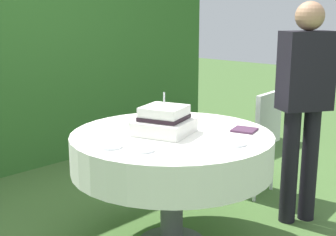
% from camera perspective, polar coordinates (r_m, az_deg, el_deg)
% --- Properties ---
extents(cake_table, '(1.29, 1.29, 0.78)m').
position_cam_1_polar(cake_table, '(2.92, 0.47, -4.26)').
color(cake_table, '#4C4C51').
rests_on(cake_table, ground_plane).
extents(wedding_cake, '(0.41, 0.41, 0.27)m').
position_cam_1_polar(wedding_cake, '(2.86, -0.52, -0.37)').
color(wedding_cake, white).
rests_on(wedding_cake, cake_table).
extents(serving_plate_near, '(0.11, 0.11, 0.01)m').
position_cam_1_polar(serving_plate_near, '(2.52, -2.91, -4.05)').
color(serving_plate_near, white).
rests_on(serving_plate_near, cake_table).
extents(serving_plate_far, '(0.13, 0.13, 0.01)m').
position_cam_1_polar(serving_plate_far, '(2.60, -7.22, -3.56)').
color(serving_plate_far, white).
rests_on(serving_plate_far, cake_table).
extents(serving_plate_left, '(0.15, 0.15, 0.01)m').
position_cam_1_polar(serving_plate_left, '(3.13, -6.32, -0.67)').
color(serving_plate_left, white).
rests_on(serving_plate_left, cake_table).
extents(serving_plate_right, '(0.12, 0.12, 0.01)m').
position_cam_1_polar(serving_plate_right, '(2.66, 8.53, -3.21)').
color(serving_plate_right, white).
rests_on(serving_plate_right, cake_table).
extents(napkin_stack, '(0.18, 0.18, 0.01)m').
position_cam_1_polar(napkin_stack, '(2.98, 9.57, -1.48)').
color(napkin_stack, '#4C2D47').
rests_on(napkin_stack, cake_table).
extents(garden_chair, '(0.44, 0.44, 0.89)m').
position_cam_1_polar(garden_chair, '(3.89, 11.07, -1.79)').
color(garden_chair, white).
rests_on(garden_chair, ground_plane).
extents(standing_person, '(0.41, 0.36, 1.60)m').
position_cam_1_polar(standing_person, '(3.36, 16.71, 2.37)').
color(standing_person, black).
rests_on(standing_person, ground_plane).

